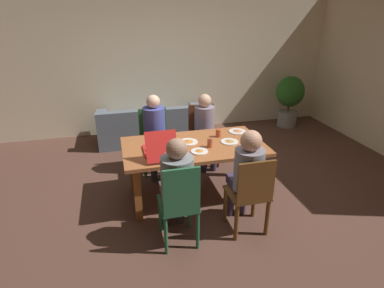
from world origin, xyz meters
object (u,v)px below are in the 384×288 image
(chair_1, at_px, (203,133))
(pizza_box_0, at_px, (159,149))
(chair_0, at_px, (154,138))
(person_1, at_px, (205,125))
(dining_table, at_px, (194,152))
(drinking_glass_1, at_px, (218,133))
(chair_2, at_px, (180,203))
(chair_3, at_px, (250,195))
(plate_3, at_px, (237,131))
(person_2, at_px, (176,181))
(potted_plant, at_px, (290,97))
(person_3, at_px, (247,171))
(couch, at_px, (153,127))
(plate_1, at_px, (199,151))
(plate_0, at_px, (230,141))
(person_0, at_px, (155,129))
(plate_2, at_px, (188,142))
(drinking_glass_0, at_px, (210,143))

(chair_1, distance_m, pizza_box_0, 1.44)
(chair_0, distance_m, person_1, 0.82)
(dining_table, relative_size, drinking_glass_1, 16.54)
(chair_2, distance_m, chair_3, 0.79)
(plate_3, bearing_deg, chair_2, -131.92)
(person_2, bearing_deg, chair_2, -90.00)
(person_2, xyz_separation_m, potted_plant, (3.01, 2.95, -0.08))
(person_3, relative_size, couch, 0.60)
(person_2, distance_m, plate_3, 1.54)
(pizza_box_0, xyz_separation_m, potted_plant, (3.09, 2.29, -0.16))
(plate_1, height_order, potted_plant, potted_plant)
(chair_1, bearing_deg, person_2, -114.17)
(chair_3, relative_size, plate_0, 4.10)
(dining_table, bearing_deg, plate_0, -3.29)
(person_2, xyz_separation_m, plate_1, (0.40, 0.56, 0.04))
(person_1, height_order, person_2, person_2)
(chair_2, bearing_deg, person_1, 65.91)
(person_0, relative_size, chair_3, 1.28)
(chair_3, bearing_deg, chair_1, 90.00)
(chair_0, relative_size, plate_1, 4.56)
(dining_table, height_order, plate_1, plate_1)
(potted_plant, bearing_deg, chair_0, -157.74)
(person_0, relative_size, plate_3, 4.96)
(chair_0, bearing_deg, plate_0, -47.93)
(plate_0, bearing_deg, pizza_box_0, -173.84)
(chair_2, xyz_separation_m, pizza_box_0, (-0.08, 0.81, 0.25))
(person_2, height_order, plate_0, person_2)
(dining_table, distance_m, couch, 2.14)
(chair_3, bearing_deg, chair_2, -177.93)
(dining_table, height_order, chair_2, chair_2)
(person_1, bearing_deg, person_0, -176.17)
(dining_table, height_order, chair_0, chair_0)
(plate_2, height_order, couch, plate_2)
(plate_2, relative_size, potted_plant, 0.23)
(chair_0, bearing_deg, plate_3, -30.04)
(chair_1, height_order, person_1, person_1)
(chair_3, distance_m, pizza_box_0, 1.20)
(person_1, height_order, couch, person_1)
(dining_table, distance_m, person_1, 0.93)
(person_0, bearing_deg, plate_3, -23.88)
(chair_3, bearing_deg, person_2, 171.15)
(chair_3, height_order, drinking_glass_0, chair_3)
(plate_2, bearing_deg, person_1, 58.59)
(chair_3, distance_m, plate_3, 1.27)
(chair_3, xyz_separation_m, plate_3, (0.31, 1.20, 0.26))
(plate_1, relative_size, couch, 0.10)
(chair_0, height_order, potted_plant, potted_plant)
(chair_0, relative_size, drinking_glass_1, 8.76)
(person_2, relative_size, plate_0, 5.23)
(pizza_box_0, distance_m, couch, 2.29)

